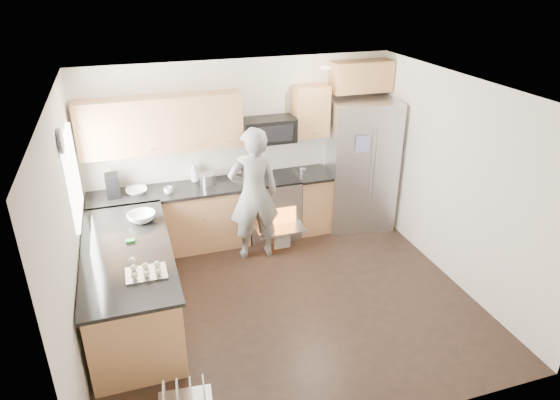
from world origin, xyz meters
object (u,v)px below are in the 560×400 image
object	(u,v)px
dish_rack	(185,400)
person	(254,194)
stove_range	(271,193)
refrigerator	(361,164)

from	to	relation	value
dish_rack	person	bearing A→B (deg)	61.06
stove_range	person	size ratio (longest dim) A/B	0.95
stove_range	dish_rack	xyz separation A→B (m)	(-1.74, -2.95, -0.59)
stove_range	dish_rack	size ratio (longest dim) A/B	3.32
stove_range	refrigerator	distance (m)	1.46
stove_range	dish_rack	bearing A→B (deg)	-120.52
person	dish_rack	bearing A→B (deg)	63.61
stove_range	person	world-z (taller)	person
stove_range	refrigerator	xyz separation A→B (m)	(1.42, -0.06, 0.32)
stove_range	refrigerator	world-z (taller)	refrigerator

